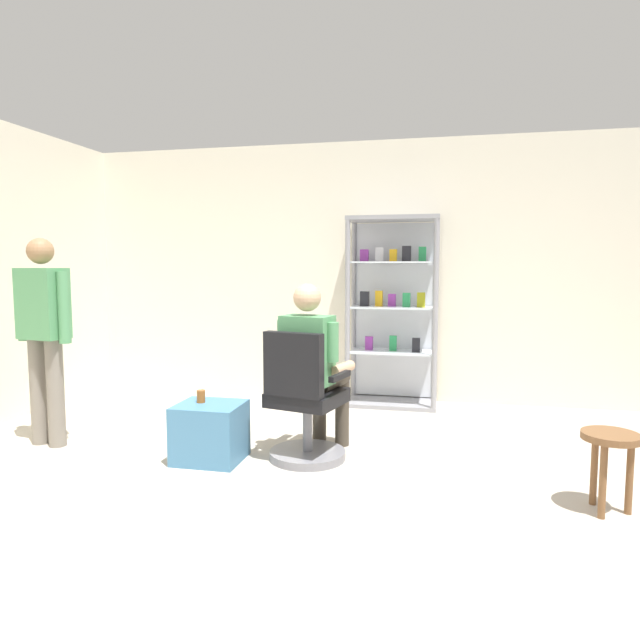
% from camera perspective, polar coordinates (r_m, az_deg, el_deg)
% --- Properties ---
extents(ground_plane, '(7.20, 7.20, 0.00)m').
position_cam_1_polar(ground_plane, '(3.40, -4.38, -19.18)').
color(ground_plane, '#B2A899').
extents(back_wall, '(6.00, 0.10, 2.70)m').
position_cam_1_polar(back_wall, '(6.02, 3.85, 4.89)').
color(back_wall, silver).
rests_on(back_wall, ground).
extents(display_cabinet_main, '(0.90, 0.45, 1.90)m').
position_cam_1_polar(display_cabinet_main, '(5.75, 7.40, 1.02)').
color(display_cabinet_main, gray).
rests_on(display_cabinet_main, ground).
extents(office_chair, '(0.62, 0.59, 0.96)m').
position_cam_1_polar(office_chair, '(4.11, -1.64, -8.90)').
color(office_chair, slate).
rests_on(office_chair, ground).
extents(seated_shopkeeper, '(0.55, 0.62, 1.29)m').
position_cam_1_polar(seated_shopkeeper, '(4.19, -0.61, -4.17)').
color(seated_shopkeeper, '#3F382D').
rests_on(seated_shopkeeper, ground).
extents(storage_crate, '(0.47, 0.42, 0.42)m').
position_cam_1_polar(storage_crate, '(4.25, -11.08, -11.08)').
color(storage_crate, teal).
rests_on(storage_crate, ground).
extents(tea_glass, '(0.06, 0.06, 0.09)m').
position_cam_1_polar(tea_glass, '(4.24, -11.97, -7.57)').
color(tea_glass, brown).
rests_on(tea_glass, storage_crate).
extents(standing_customer, '(0.52, 0.28, 1.63)m').
position_cam_1_polar(standing_customer, '(4.89, -26.18, -0.73)').
color(standing_customer, slate).
rests_on(standing_customer, ground).
extents(wooden_stool, '(0.32, 0.32, 0.47)m').
position_cam_1_polar(wooden_stool, '(3.69, 27.32, -11.60)').
color(wooden_stool, brown).
rests_on(wooden_stool, ground).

